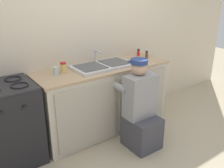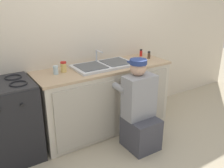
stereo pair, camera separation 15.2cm
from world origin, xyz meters
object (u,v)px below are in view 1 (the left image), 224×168
at_px(sink_double_basin, 103,65).
at_px(spice_bottle_pepper, 147,55).
at_px(stove_range, 9,124).
at_px(spice_bottle_red, 138,52).
at_px(plumber_person, 141,112).
at_px(water_glass, 56,71).
at_px(condiment_jar, 63,68).

distance_m(sink_double_basin, spice_bottle_pepper, 0.76).
relative_size(stove_range, spice_bottle_red, 8.91).
bearing_deg(plumber_person, spice_bottle_pepper, 43.86).
distance_m(sink_double_basin, water_glass, 0.64).
bearing_deg(stove_range, spice_bottle_red, 4.60).
height_order(plumber_person, spice_bottle_pepper, plumber_person).
bearing_deg(spice_bottle_red, stove_range, -175.40).
height_order(plumber_person, condiment_jar, plumber_person).
distance_m(condiment_jar, spice_bottle_red, 1.28).
relative_size(sink_double_basin, condiment_jar, 6.25).
relative_size(sink_double_basin, spice_bottle_red, 7.62).
height_order(plumber_person, water_glass, plumber_person).
xyz_separation_m(sink_double_basin, water_glass, (-0.64, 0.04, 0.03)).
relative_size(sink_double_basin, stove_range, 0.86).
xyz_separation_m(condiment_jar, water_glass, (-0.11, -0.03, -0.01)).
distance_m(stove_range, spice_bottle_pepper, 2.06).
xyz_separation_m(stove_range, condiment_jar, (0.72, 0.07, 0.50)).
distance_m(stove_range, spice_bottle_red, 2.06).
height_order(sink_double_basin, spice_bottle_red, sink_double_basin).
relative_size(stove_range, condiment_jar, 7.31).
height_order(sink_double_basin, water_glass, sink_double_basin).
height_order(sink_double_basin, spice_bottle_pepper, sink_double_basin).
relative_size(plumber_person, condiment_jar, 8.63).
distance_m(stove_range, condiment_jar, 0.88).
height_order(stove_range, plumber_person, plumber_person).
distance_m(stove_range, plumber_person, 1.50).
bearing_deg(plumber_person, sink_double_basin, 102.09).
height_order(stove_range, spice_bottle_pepper, spice_bottle_pepper).
relative_size(spice_bottle_pepper, spice_bottle_red, 1.00).
distance_m(spice_bottle_pepper, condiment_jar, 1.29).
bearing_deg(spice_bottle_red, sink_double_basin, -168.05).
bearing_deg(condiment_jar, stove_range, -174.56).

